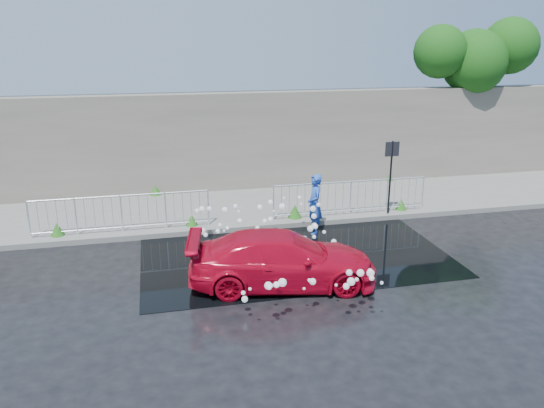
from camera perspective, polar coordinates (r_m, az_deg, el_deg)
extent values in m
plane|color=black|center=(13.32, 1.31, -7.11)|extent=(90.00, 90.00, 0.00)
cube|color=#5F5F5B|center=(17.85, -2.60, -0.32)|extent=(30.00, 4.00, 0.15)
cube|color=#5F5F5B|center=(16.00, -1.31, -2.46)|extent=(30.00, 0.25, 0.16)
cube|color=#5E5B4F|center=(19.51, -3.85, 6.74)|extent=(30.00, 0.60, 3.50)
cube|color=black|center=(14.32, 2.28, -5.27)|extent=(8.00, 5.00, 0.01)
cylinder|color=black|center=(17.03, 12.58, 2.49)|extent=(0.06, 0.06, 2.50)
cube|color=black|center=(16.80, 12.81, 5.79)|extent=(0.45, 0.04, 0.45)
cylinder|color=#332114|center=(23.98, 20.34, 9.19)|extent=(0.36, 0.36, 5.00)
sphere|color=#113A0D|center=(22.86, 20.92, 14.08)|extent=(2.53, 2.53, 2.53)
sphere|color=#113A0D|center=(23.69, 24.23, 15.26)|extent=(2.21, 2.21, 2.21)
sphere|color=#113A0D|center=(22.06, 17.66, 15.36)|extent=(2.04, 2.04, 2.04)
cylinder|color=silver|center=(16.23, -24.71, -1.52)|extent=(0.05, 0.05, 1.10)
cylinder|color=silver|center=(15.91, -6.88, -0.34)|extent=(0.05, 0.05, 1.10)
cylinder|color=silver|center=(15.72, -16.04, 0.85)|extent=(5.00, 0.04, 0.04)
cylinder|color=silver|center=(16.01, -15.76, -2.41)|extent=(5.00, 0.04, 0.04)
cylinder|color=silver|center=(16.22, 0.15, 0.15)|extent=(0.05, 0.05, 1.10)
cylinder|color=silver|center=(17.97, 15.89, 1.21)|extent=(0.05, 0.05, 1.10)
cylinder|color=silver|center=(16.79, 8.50, 2.41)|extent=(5.00, 0.04, 0.04)
cylinder|color=silver|center=(17.06, 8.36, -0.67)|extent=(5.00, 0.04, 0.04)
cone|color=#154512|center=(16.25, -22.11, -2.53)|extent=(0.40, 0.40, 0.37)
cone|color=#154512|center=(16.04, -8.63, -1.71)|extent=(0.36, 0.36, 0.33)
cone|color=#154512|center=(16.54, 2.48, -0.77)|extent=(0.44, 0.44, 0.41)
cone|color=#154512|center=(17.80, 13.73, -0.03)|extent=(0.38, 0.38, 0.35)
cone|color=#154512|center=(19.35, -12.41, 1.45)|extent=(0.42, 0.42, 0.33)
cone|color=#154512|center=(21.34, 12.50, 2.84)|extent=(0.34, 0.34, 0.25)
sphere|color=white|center=(15.26, 5.02, -0.07)|extent=(0.12, 0.12, 0.12)
sphere|color=white|center=(14.74, -6.76, -0.50)|extent=(0.13, 0.13, 0.13)
sphere|color=white|center=(14.37, -3.49, -1.81)|extent=(0.13, 0.13, 0.13)
sphere|color=white|center=(14.00, -5.85, -2.93)|extent=(0.12, 0.12, 0.12)
sphere|color=white|center=(14.06, 6.66, -4.05)|extent=(0.15, 0.15, 0.15)
sphere|color=white|center=(15.25, 3.16, -0.02)|extent=(0.08, 0.08, 0.08)
sphere|color=white|center=(13.29, -6.77, -5.90)|extent=(0.06, 0.06, 0.06)
sphere|color=white|center=(14.91, -8.08, -0.70)|extent=(0.12, 0.12, 0.12)
sphere|color=white|center=(14.05, 3.56, -3.67)|extent=(0.11, 0.11, 0.11)
sphere|color=white|center=(14.28, 5.63, -3.01)|extent=(0.10, 0.10, 0.10)
sphere|color=white|center=(13.58, -6.75, -4.47)|extent=(0.13, 0.13, 0.13)
sphere|color=white|center=(13.72, 5.20, -5.44)|extent=(0.18, 0.18, 0.18)
sphere|color=white|center=(14.21, -1.58, -2.61)|extent=(0.13, 0.13, 0.13)
sphere|color=white|center=(14.92, -7.55, -0.53)|extent=(0.15, 0.15, 0.15)
sphere|color=white|center=(14.47, -0.16, -1.64)|extent=(0.13, 0.13, 0.13)
sphere|color=white|center=(13.17, -7.20, -5.51)|extent=(0.10, 0.10, 0.10)
sphere|color=white|center=(13.66, -6.80, -4.31)|extent=(0.11, 0.11, 0.11)
sphere|color=white|center=(14.43, 4.57, -2.34)|extent=(0.16, 0.16, 0.16)
sphere|color=white|center=(15.51, 1.29, 0.64)|extent=(0.07, 0.07, 0.07)
sphere|color=white|center=(14.15, 4.55, -3.56)|extent=(0.11, 0.11, 0.11)
sphere|color=white|center=(13.19, -6.20, -6.07)|extent=(0.10, 0.10, 0.10)
sphere|color=white|center=(14.08, -7.50, -2.87)|extent=(0.17, 0.17, 0.17)
sphere|color=white|center=(13.86, -5.18, -2.88)|extent=(0.07, 0.07, 0.07)
sphere|color=white|center=(15.43, 2.97, 0.72)|extent=(0.10, 0.10, 0.10)
sphere|color=white|center=(14.88, 4.42, -0.52)|extent=(0.17, 0.17, 0.17)
sphere|color=white|center=(14.12, -5.62, -2.25)|extent=(0.10, 0.10, 0.10)
sphere|color=white|center=(13.39, -7.08, -5.36)|extent=(0.15, 0.15, 0.15)
sphere|color=white|center=(14.59, 4.53, -1.32)|extent=(0.15, 0.15, 0.15)
sphere|color=white|center=(14.01, -4.82, -2.60)|extent=(0.10, 0.10, 0.10)
sphere|color=white|center=(13.74, -4.89, -3.70)|extent=(0.17, 0.17, 0.17)
sphere|color=white|center=(14.38, -0.78, -1.83)|extent=(0.12, 0.12, 0.12)
sphere|color=white|center=(13.83, -2.32, -2.98)|extent=(0.11, 0.11, 0.11)
sphere|color=white|center=(14.55, -5.10, -0.61)|extent=(0.16, 0.16, 0.16)
sphere|color=white|center=(13.84, -7.17, -3.31)|extent=(0.11, 0.11, 0.11)
sphere|color=white|center=(14.75, -3.96, -0.24)|extent=(0.12, 0.12, 0.12)
sphere|color=white|center=(13.20, -6.23, -6.33)|extent=(0.06, 0.06, 0.06)
sphere|color=white|center=(14.74, 0.20, -0.76)|extent=(0.06, 0.06, 0.06)
sphere|color=white|center=(14.28, 4.71, -2.43)|extent=(0.14, 0.14, 0.14)
sphere|color=white|center=(14.74, -3.63, -0.81)|extent=(0.07, 0.07, 0.07)
sphere|color=white|center=(15.03, -1.32, -0.34)|extent=(0.15, 0.15, 0.15)
sphere|color=white|center=(13.57, -1.46, -4.63)|extent=(0.10, 0.10, 0.10)
sphere|color=white|center=(14.94, 1.09, -0.26)|extent=(0.18, 0.18, 0.18)
sphere|color=white|center=(15.11, -0.16, 0.21)|extent=(0.14, 0.14, 0.14)
sphere|color=white|center=(14.11, 4.14, -2.66)|extent=(0.17, 0.17, 0.17)
sphere|color=white|center=(10.57, 0.49, -8.68)|extent=(0.13, 0.13, 0.13)
sphere|color=white|center=(10.48, -0.40, -8.78)|extent=(0.16, 0.16, 0.16)
sphere|color=white|center=(10.97, 4.05, -8.18)|extent=(0.08, 0.08, 0.08)
sphere|color=white|center=(10.31, -0.28, -8.98)|extent=(0.09, 0.09, 0.09)
sphere|color=white|center=(11.56, 0.60, -8.72)|extent=(0.10, 0.10, 0.10)
sphere|color=white|center=(10.84, 11.72, -8.30)|extent=(0.07, 0.07, 0.07)
sphere|color=white|center=(11.22, 3.47, -9.07)|extent=(0.06, 0.06, 0.06)
sphere|color=white|center=(10.75, 7.98, -8.76)|extent=(0.13, 0.13, 0.13)
sphere|color=white|center=(11.50, 6.92, -8.65)|extent=(0.06, 0.06, 0.06)
sphere|color=white|center=(11.09, 9.49, -7.32)|extent=(0.16, 0.16, 0.16)
sphere|color=white|center=(10.72, -3.11, -9.52)|extent=(0.09, 0.09, 0.09)
sphere|color=white|center=(11.25, -2.95, -10.19)|extent=(0.14, 0.14, 0.14)
sphere|color=white|center=(11.62, 8.31, -7.31)|extent=(0.14, 0.14, 0.14)
sphere|color=white|center=(11.14, 4.40, -8.31)|extent=(0.14, 0.14, 0.14)
sphere|color=white|center=(10.29, -2.39, -9.11)|extent=(0.06, 0.06, 0.06)
sphere|color=white|center=(11.07, 8.50, -8.25)|extent=(0.17, 0.17, 0.17)
sphere|color=white|center=(10.76, 10.52, -7.11)|extent=(0.11, 0.11, 0.11)
sphere|color=white|center=(11.15, -0.07, -8.76)|extent=(0.09, 0.09, 0.09)
sphere|color=white|center=(11.40, 10.55, -7.32)|extent=(0.17, 0.17, 0.17)
sphere|color=white|center=(10.71, 1.12, -8.44)|extent=(0.18, 0.18, 0.18)
sphere|color=white|center=(10.67, 9.10, -8.02)|extent=(0.08, 0.08, 0.08)
sphere|color=white|center=(10.66, 10.68, -7.85)|extent=(0.11, 0.11, 0.11)
imported|color=#B2071F|center=(12.35, 1.15, -5.98)|extent=(4.57, 2.44, 1.26)
imported|color=blue|center=(15.48, 4.61, -0.02)|extent=(0.45, 0.67, 1.79)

